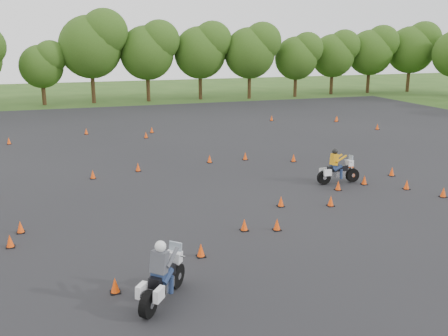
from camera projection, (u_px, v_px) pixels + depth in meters
ground at (255, 220)px, 20.36m from camera, size 140.00×140.00×0.00m
asphalt_pad at (212, 181)px, 25.87m from camera, size 62.00×62.00×0.00m
treeline at (129, 64)px, 51.48m from camera, size 86.99×32.51×10.82m
traffic_cones at (222, 178)px, 25.65m from camera, size 33.15×33.03×0.45m
rider_grey at (162, 270)px, 13.84m from camera, size 2.13×2.43×1.92m
rider_yellow at (339, 166)px, 25.27m from camera, size 2.34×0.79×1.79m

